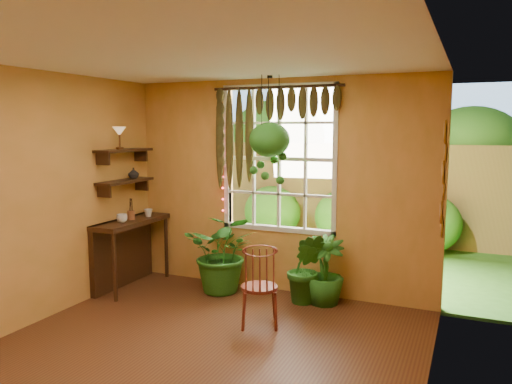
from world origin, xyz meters
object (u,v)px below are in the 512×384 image
counter_ledge (125,245)px  hanging_basket (270,142)px  potted_plant_mid (307,268)px  windsor_chair (259,298)px  potted_plant_left (224,252)px

counter_ledge → hanging_basket: (1.93, 0.31, 1.36)m
potted_plant_mid → windsor_chair: bearing=-106.3°
potted_plant_left → hanging_basket: (0.62, 0.01, 1.40)m
potted_plant_left → potted_plant_mid: bearing=0.7°
potted_plant_left → potted_plant_mid: size_ratio=1.20×
counter_ledge → windsor_chair: bearing=-13.9°
windsor_chair → hanging_basket: (-0.23, 0.84, 1.61)m
hanging_basket → potted_plant_left: bearing=-179.2°
windsor_chair → potted_plant_mid: 0.89m
counter_ledge → potted_plant_mid: bearing=7.3°
potted_plant_mid → potted_plant_left: bearing=-179.3°
potted_plant_mid → hanging_basket: (-0.48, -0.00, 1.49)m
counter_ledge → hanging_basket: size_ratio=0.93×
counter_ledge → potted_plant_mid: (2.41, 0.31, -0.12)m
potted_plant_mid → hanging_basket: hanging_basket is taller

